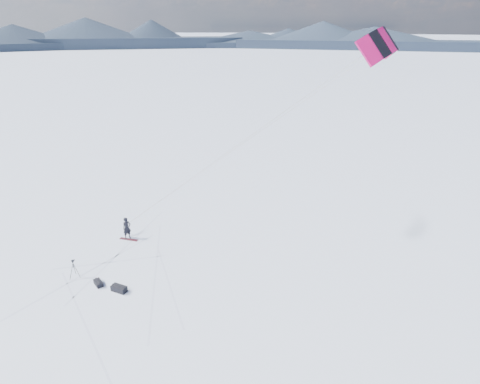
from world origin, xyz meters
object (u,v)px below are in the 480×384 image
Objects in this scene: snowkiter at (128,238)px; gear_bag_b at (98,283)px; tripod at (74,266)px; snowboard at (129,239)px; gear_bag_a at (119,288)px.

snowkiter is 6.03m from gear_bag_b.
snowkiter is 1.97× the size of gear_bag_b.
snowkiter is 5.60m from tripod.
snowboard is 1.67× the size of gear_bag_b.
tripod is (0.79, -5.32, 0.81)m from snowboard.
snowboard is at bearing 138.54° from gear_bag_b.
tripod reaches higher than snowkiter.
snowboard is 5.80m from gear_bag_b.
gear_bag_b is at bearing -12.78° from tripod.
tripod is 2.09m from gear_bag_b.
gear_bag_a is at bearing -119.49° from snowkiter.
tripod is at bearing -98.51° from snowboard.
snowkiter is 1.69× the size of gear_bag_a.
gear_bag_b is at bearing -78.56° from snowboard.
snowboard is at bearing -103.88° from snowkiter.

